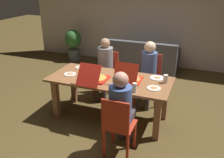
# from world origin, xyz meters

# --- Properties ---
(ground_plane) EXTENTS (20.00, 20.00, 0.00)m
(ground_plane) POSITION_xyz_m (0.00, 0.00, 0.00)
(ground_plane) COLOR #51401F
(back_wall) EXTENTS (7.47, 0.12, 2.67)m
(back_wall) POSITION_xyz_m (0.00, 3.25, 1.34)
(back_wall) COLOR beige
(back_wall) RESTS_ON ground
(dining_table) EXTENTS (2.09, 0.92, 0.78)m
(dining_table) POSITION_xyz_m (0.00, 0.00, 0.65)
(dining_table) COLOR brown
(dining_table) RESTS_ON ground
(chair_0) EXTENTS (0.44, 0.44, 0.94)m
(chair_0) POSITION_xyz_m (-0.43, 0.90, 0.51)
(chair_0) COLOR #B2321F
(chair_0) RESTS_ON ground
(person_0) EXTENTS (0.31, 0.50, 1.26)m
(person_0) POSITION_xyz_m (-0.43, 0.76, 0.73)
(person_0) COLOR #433436
(person_0) RESTS_ON ground
(chair_1) EXTENTS (0.41, 0.40, 0.93)m
(chair_1) POSITION_xyz_m (0.48, -0.91, 0.51)
(chair_1) COLOR #BA321D
(chair_1) RESTS_ON ground
(person_1) EXTENTS (0.31, 0.52, 1.26)m
(person_1) POSITION_xyz_m (0.48, -0.77, 0.74)
(person_1) COLOR #44373E
(person_1) RESTS_ON ground
(chair_2) EXTENTS (0.46, 0.44, 0.97)m
(chair_2) POSITION_xyz_m (0.48, 0.95, 0.55)
(chair_2) COLOR #AA3726
(chair_2) RESTS_ON ground
(person_2) EXTENTS (0.30, 0.53, 1.27)m
(person_2) POSITION_xyz_m (0.48, 0.78, 0.74)
(person_2) COLOR #413D37
(person_2) RESTS_ON ground
(pizza_box_0) EXTENTS (0.37, 0.58, 0.34)m
(pizza_box_0) POSITION_xyz_m (-0.19, -0.17, 0.82)
(pizza_box_0) COLOR red
(pizza_box_0) RESTS_ON dining_table
(pizza_box_1) EXTENTS (0.38, 0.53, 0.37)m
(pizza_box_1) POSITION_xyz_m (0.35, 0.00, 0.83)
(pizza_box_1) COLOR red
(pizza_box_1) RESTS_ON dining_table
(plate_0) EXTENTS (0.21, 0.21, 0.03)m
(plate_0) POSITION_xyz_m (-0.73, -0.09, 0.79)
(plate_0) COLOR white
(plate_0) RESTS_ON dining_table
(plate_1) EXTENTS (0.22, 0.22, 0.03)m
(plate_1) POSITION_xyz_m (0.79, -0.13, 0.79)
(plate_1) COLOR white
(plate_1) RESTS_ON dining_table
(plate_2) EXTENTS (0.25, 0.25, 0.03)m
(plate_2) POSITION_xyz_m (0.75, 0.30, 0.78)
(plate_2) COLOR white
(plate_2) RESTS_ON dining_table
(plate_3) EXTENTS (0.21, 0.21, 0.03)m
(plate_3) POSITION_xyz_m (-0.72, 0.30, 0.79)
(plate_3) COLOR white
(plate_3) RESTS_ON dining_table
(drinking_glass_0) EXTENTS (0.06, 0.06, 0.11)m
(drinking_glass_0) POSITION_xyz_m (0.29, -0.37, 0.83)
(drinking_glass_0) COLOR #E1C759
(drinking_glass_0) RESTS_ON dining_table
(drinking_glass_1) EXTENTS (0.08, 0.08, 0.14)m
(drinking_glass_1) POSITION_xyz_m (0.91, 0.16, 0.85)
(drinking_glass_1) COLOR silver
(drinking_glass_1) RESTS_ON dining_table
(drinking_glass_2) EXTENTS (0.07, 0.07, 0.15)m
(drinking_glass_2) POSITION_xyz_m (0.54, -0.36, 0.85)
(drinking_glass_2) COLOR silver
(drinking_glass_2) RESTS_ON dining_table
(couch) EXTENTS (1.84, 0.84, 0.84)m
(couch) POSITION_xyz_m (-0.08, 2.64, 0.30)
(couch) COLOR #4D4E53
(couch) RESTS_ON ground
(potted_plant) EXTENTS (0.49, 0.49, 0.93)m
(potted_plant) POSITION_xyz_m (-2.27, 2.71, 0.53)
(potted_plant) COLOR #4E5A57
(potted_plant) RESTS_ON ground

